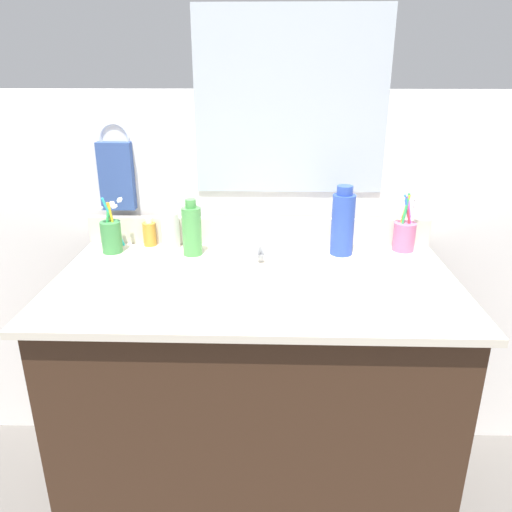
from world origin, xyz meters
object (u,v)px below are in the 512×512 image
(bottle_lotion_white, at_px, (170,229))
(bottle_toner_green, at_px, (192,230))
(faucet, at_px, (259,249))
(hand_towel, at_px, (117,176))
(bottle_oil_amber, at_px, (150,233))
(cup_pink, at_px, (404,234))
(cup_green, at_px, (111,235))
(bottle_shampoo_blue, at_px, (343,223))
(soap_bar, at_px, (305,249))

(bottle_lotion_white, height_order, bottle_toner_green, bottle_toner_green)
(faucet, xyz_separation_m, bottle_toner_green, (-0.21, 0.02, 0.05))
(hand_towel, distance_m, bottle_toner_green, 0.32)
(bottle_oil_amber, bearing_deg, cup_pink, -1.59)
(bottle_toner_green, bearing_deg, hand_towel, 153.81)
(hand_towel, distance_m, cup_green, 0.20)
(bottle_oil_amber, height_order, cup_pink, cup_pink)
(bottle_oil_amber, bearing_deg, cup_green, -146.86)
(bottle_shampoo_blue, bearing_deg, faucet, -170.82)
(bottle_shampoo_blue, distance_m, soap_bar, 0.14)
(bottle_oil_amber, distance_m, bottle_shampoo_blue, 0.63)
(hand_towel, height_order, bottle_lotion_white, hand_towel)
(faucet, xyz_separation_m, soap_bar, (0.15, 0.05, -0.02))
(hand_towel, relative_size, bottle_lotion_white, 1.61)
(cup_pink, xyz_separation_m, soap_bar, (-0.32, -0.03, -0.04))
(bottle_oil_amber, relative_size, cup_green, 0.52)
(bottle_oil_amber, bearing_deg, bottle_shampoo_blue, -5.67)
(faucet, distance_m, cup_pink, 0.47)
(cup_green, distance_m, soap_bar, 0.62)
(bottle_oil_amber, xyz_separation_m, cup_green, (-0.10, -0.07, 0.02))
(soap_bar, bearing_deg, faucet, -161.53)
(bottle_toner_green, distance_m, cup_pink, 0.68)
(soap_bar, bearing_deg, bottle_lotion_white, 175.13)
(cup_green, bearing_deg, cup_pink, 2.78)
(faucet, xyz_separation_m, cup_green, (-0.47, 0.04, 0.03))
(bottle_oil_amber, bearing_deg, hand_towel, 155.93)
(bottle_oil_amber, distance_m, cup_green, 0.13)
(hand_towel, xyz_separation_m, bottle_lotion_white, (0.18, -0.06, -0.16))
(bottle_lotion_white, bearing_deg, faucet, -16.41)
(hand_towel, height_order, bottle_toner_green, hand_towel)
(bottle_lotion_white, height_order, cup_green, cup_green)
(faucet, bearing_deg, cup_green, 175.70)
(soap_bar, bearing_deg, bottle_shampoo_blue, -3.58)
(faucet, xyz_separation_m, bottle_oil_amber, (-0.37, 0.10, 0.01))
(faucet, height_order, soap_bar, faucet)
(bottle_toner_green, relative_size, cup_green, 0.98)
(cup_pink, bearing_deg, hand_towel, 175.70)
(faucet, relative_size, bottle_toner_green, 0.90)
(cup_pink, bearing_deg, bottle_oil_amber, 178.41)
(faucet, bearing_deg, bottle_oil_amber, 164.18)
(bottle_lotion_white, bearing_deg, cup_green, -164.14)
(hand_towel, xyz_separation_m, cup_green, (0.00, -0.12, -0.16))
(hand_towel, relative_size, cup_pink, 1.17)
(bottle_oil_amber, bearing_deg, bottle_lotion_white, -13.44)
(cup_green, relative_size, cup_pink, 0.96)
(bottle_shampoo_blue, bearing_deg, bottle_oil_amber, 174.33)
(bottle_oil_amber, xyz_separation_m, bottle_shampoo_blue, (0.62, -0.06, 0.06))
(bottle_shampoo_blue, relative_size, soap_bar, 3.42)
(bottle_oil_amber, distance_m, cup_pink, 0.83)
(bottle_lotion_white, bearing_deg, soap_bar, -4.87)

